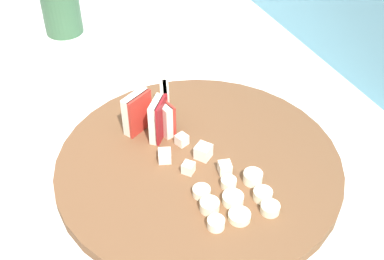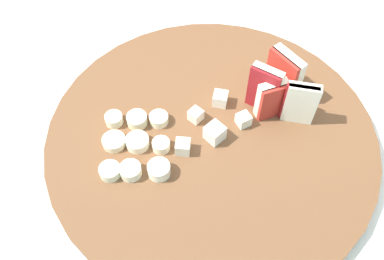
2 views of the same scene
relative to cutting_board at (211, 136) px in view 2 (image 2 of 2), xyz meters
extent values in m
cube|color=silver|center=(-0.04, -0.01, -0.46)|extent=(1.51, 0.72, 0.90)
cylinder|color=brown|center=(0.00, 0.00, 0.00)|extent=(0.42, 0.42, 0.02)
cube|color=#B22D23|center=(-0.10, -0.06, 0.04)|extent=(0.03, 0.05, 0.07)
cube|color=#EFE5CC|center=(-0.11, -0.06, 0.04)|extent=(0.04, 0.05, 0.07)
cube|color=maroon|center=(-0.10, -0.02, 0.03)|extent=(0.03, 0.02, 0.05)
cube|color=white|center=(-0.10, -0.03, 0.03)|extent=(0.03, 0.03, 0.05)
cube|color=maroon|center=(-0.07, -0.03, 0.04)|extent=(0.03, 0.03, 0.07)
cube|color=#EFE5CC|center=(-0.07, -0.04, 0.04)|extent=(0.04, 0.03, 0.07)
cube|color=maroon|center=(-0.11, -0.01, 0.04)|extent=(0.04, 0.02, 0.06)
cube|color=beige|center=(-0.11, -0.01, 0.04)|extent=(0.04, 0.02, 0.06)
cube|color=#B22D23|center=(-0.08, -0.02, 0.04)|extent=(0.04, 0.01, 0.05)
cube|color=beige|center=(-0.08, -0.02, 0.04)|extent=(0.04, 0.02, 0.05)
cube|color=beige|center=(0.04, 0.02, 0.02)|extent=(0.02, 0.02, 0.02)
cube|color=white|center=(-0.02, -0.05, 0.02)|extent=(0.02, 0.02, 0.02)
cube|color=white|center=(0.00, 0.01, 0.02)|extent=(0.03, 0.03, 0.02)
cube|color=#EFE5CC|center=(-0.04, -0.01, 0.02)|extent=(0.02, 0.02, 0.02)
cube|color=#EFE5CC|center=(0.02, -0.02, 0.02)|extent=(0.02, 0.02, 0.02)
cylinder|color=#F4EAC6|center=(0.07, -0.02, 0.02)|extent=(0.02, 0.02, 0.01)
cylinder|color=beige|center=(0.09, -0.03, 0.02)|extent=(0.03, 0.03, 0.01)
cylinder|color=#F4EAC6|center=(0.12, -0.03, 0.02)|extent=(0.02, 0.02, 0.01)
cylinder|color=#F4EAC6|center=(0.07, 0.02, 0.02)|extent=(0.02, 0.02, 0.01)
cylinder|color=white|center=(0.09, 0.01, 0.02)|extent=(0.03, 0.03, 0.01)
cylinder|color=beige|center=(0.12, 0.00, 0.01)|extent=(0.03, 0.03, 0.01)
cylinder|color=white|center=(0.07, 0.05, 0.02)|extent=(0.03, 0.03, 0.02)
cylinder|color=#F4EAC6|center=(0.10, 0.05, 0.02)|extent=(0.03, 0.03, 0.01)
cylinder|color=beige|center=(0.13, 0.05, 0.02)|extent=(0.03, 0.03, 0.01)
camera|label=1|loc=(0.48, -0.22, 0.50)|focal=45.44mm
camera|label=2|loc=(0.06, 0.30, 0.44)|focal=38.45mm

